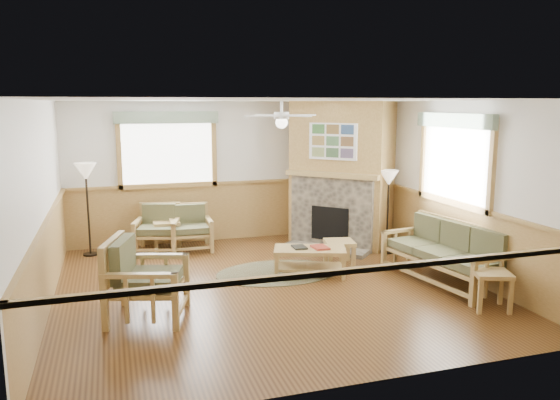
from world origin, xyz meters
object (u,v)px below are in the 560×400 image
object	(u,v)px
end_table_sofa	(491,290)
footstool	(339,253)
armchair_left	(147,278)
floor_lamp_left	(88,209)
sofa	(443,253)
armchair_back_right	(191,228)
coffee_table	(310,262)
armchair_back_left	(157,229)
floor_lamp_right	(388,212)
end_table_chairs	(167,235)

from	to	relation	value
end_table_sofa	footstool	xyz separation A→B (m)	(-1.08, 2.44, -0.05)
armchair_left	floor_lamp_left	xyz separation A→B (m)	(-0.78, 3.25, 0.32)
sofa	armchair_back_right	size ratio (longest dim) A/B	2.40
armchair_back_right	armchair_left	bearing A→B (deg)	-106.15
coffee_table	floor_lamp_left	distance (m)	4.05
armchair_back_left	floor_lamp_right	distance (m)	4.17
end_table_chairs	end_table_sofa	xyz separation A→B (m)	(3.73, -4.29, -0.01)
coffee_table	footstool	bearing A→B (deg)	50.45
armchair_back_left	end_table_chairs	xyz separation A→B (m)	(0.17, 0.09, -0.16)
floor_lamp_left	sofa	bearing A→B (deg)	-31.79
armchair_back_right	armchair_back_left	bearing A→B (deg)	173.42
floor_lamp_left	floor_lamp_right	distance (m)	5.29
armchair_left	floor_lamp_right	world-z (taller)	floor_lamp_right
footstool	floor_lamp_left	distance (m)	4.44
sofa	end_table_chairs	size ratio (longest dim) A/B	3.71
sofa	end_table_chairs	bearing A→B (deg)	-139.66
coffee_table	end_table_sofa	distance (m)	2.69
armchair_back_right	floor_lamp_right	distance (m)	3.58
end_table_sofa	floor_lamp_left	size ratio (longest dim) A/B	0.31
footstool	floor_lamp_left	xyz separation A→B (m)	(-3.99, 1.85, 0.62)
armchair_left	end_table_sofa	world-z (taller)	armchair_left
armchair_back_right	coffee_table	distance (m)	2.60
armchair_back_left	coffee_table	bearing A→B (deg)	-29.70
armchair_left	footstool	world-z (taller)	armchair_left
floor_lamp_right	end_table_chairs	bearing A→B (deg)	159.34
armchair_back_right	end_table_chairs	xyz separation A→B (m)	(-0.42, 0.18, -0.14)
armchair_back_right	floor_lamp_left	bearing A→B (deg)	175.80
footstool	floor_lamp_right	size ratio (longest dim) A/B	0.31
armchair_back_right	end_table_chairs	distance (m)	0.48
sofa	end_table_chairs	world-z (taller)	sofa
end_table_chairs	coffee_table	bearing A→B (deg)	-48.97
sofa	end_table_sofa	size ratio (longest dim) A/B	3.86
floor_lamp_right	end_table_sofa	bearing A→B (deg)	-90.66
footstool	floor_lamp_right	distance (m)	1.31
end_table_sofa	floor_lamp_right	world-z (taller)	floor_lamp_right
armchair_back_left	armchair_back_right	xyz separation A→B (m)	(0.60, -0.08, -0.01)
armchair_back_left	coffee_table	size ratio (longest dim) A/B	0.77
armchair_left	end_table_chairs	world-z (taller)	armchair_left
footstool	floor_lamp_right	xyz separation A→B (m)	(1.11, 0.43, 0.55)
sofa	footstool	size ratio (longest dim) A/B	4.20
sofa	footstool	bearing A→B (deg)	-149.34
sofa	coffee_table	distance (m)	2.02
footstool	armchair_back_right	bearing A→B (deg)	143.08
end_table_chairs	end_table_sofa	size ratio (longest dim) A/B	1.04
sofa	end_table_sofa	bearing A→B (deg)	-11.30
end_table_sofa	floor_lamp_right	bearing A→B (deg)	89.34
footstool	floor_lamp_left	size ratio (longest dim) A/B	0.28
armchair_back_left	armchair_back_right	size ratio (longest dim) A/B	1.03
armchair_left	floor_lamp_right	size ratio (longest dim) A/B	0.68
armchair_back_right	coffee_table	bearing A→B (deg)	-51.96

